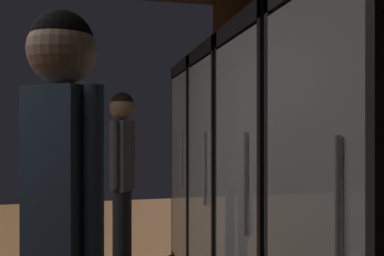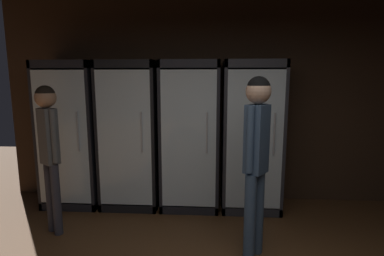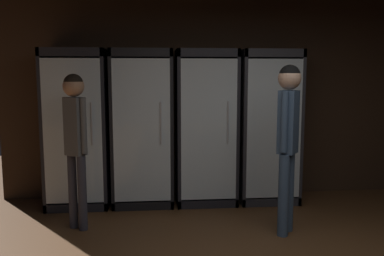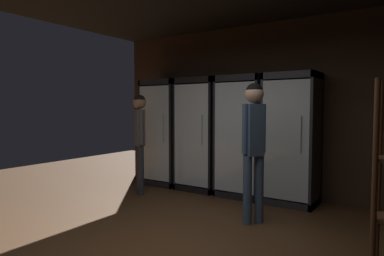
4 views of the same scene
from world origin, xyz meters
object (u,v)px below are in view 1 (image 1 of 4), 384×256
(cooler_center, at_px, (292,198))
(cooler_far_left, at_px, (214,170))
(shopper_near, at_px, (122,159))
(cooler_left, at_px, (243,181))
(shopper_far, at_px, (62,205))

(cooler_center, bearing_deg, cooler_far_left, -179.99)
(cooler_center, height_order, shopper_near, cooler_center)
(cooler_left, xyz_separation_m, shopper_far, (1.49, -1.17, 0.14))
(shopper_near, bearing_deg, cooler_center, 30.25)
(cooler_center, relative_size, shopper_near, 1.18)
(cooler_far_left, relative_size, cooler_center, 1.00)
(cooler_left, distance_m, shopper_far, 1.90)
(cooler_left, relative_size, shopper_near, 1.18)
(cooler_far_left, bearing_deg, shopper_near, -81.29)
(cooler_center, height_order, shopper_far, cooler_center)
(cooler_center, xyz_separation_m, shopper_near, (-1.47, -0.85, 0.12))
(shopper_near, bearing_deg, shopper_far, -8.34)
(cooler_left, bearing_deg, cooler_far_left, -179.94)
(cooler_far_left, distance_m, cooler_center, 1.60)
(cooler_left, bearing_deg, shopper_near, -128.00)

